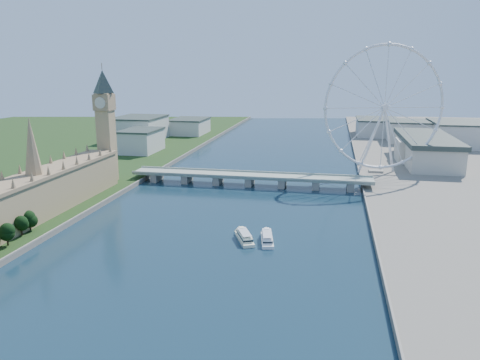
# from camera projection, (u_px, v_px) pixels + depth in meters

# --- Properties ---
(parliament_range) EXTENTS (24.00, 200.00, 70.00)m
(parliament_range) POSITION_uv_depth(u_px,v_px,m) (37.00, 195.00, 325.28)
(parliament_range) COLOR tan
(parliament_range) RESTS_ON ground
(big_ben) EXTENTS (20.02, 20.02, 110.00)m
(big_ben) POSITION_uv_depth(u_px,v_px,m) (105.00, 112.00, 417.08)
(big_ben) COLOR tan
(big_ben) RESTS_ON ground
(westminster_bridge) EXTENTS (220.00, 22.00, 9.50)m
(westminster_bridge) POSITION_uv_depth(u_px,v_px,m) (250.00, 178.00, 427.94)
(westminster_bridge) COLOR gray
(westminster_bridge) RESTS_ON ground
(london_eye) EXTENTS (113.60, 39.12, 124.30)m
(london_eye) POSITION_uv_depth(u_px,v_px,m) (385.00, 108.00, 443.65)
(london_eye) COLOR silver
(london_eye) RESTS_ON ground
(county_hall) EXTENTS (54.00, 144.00, 35.00)m
(county_hall) POSITION_uv_depth(u_px,v_px,m) (425.00, 164.00, 520.51)
(county_hall) COLOR beige
(county_hall) RESTS_ON ground
(city_skyline) EXTENTS (505.00, 280.00, 32.00)m
(city_skyline) POSITION_uv_depth(u_px,v_px,m) (309.00, 131.00, 666.23)
(city_skyline) COLOR beige
(city_skyline) RESTS_ON ground
(tour_boat_near) EXTENTS (18.32, 29.32, 6.35)m
(tour_boat_near) POSITION_uv_depth(u_px,v_px,m) (244.00, 241.00, 290.84)
(tour_boat_near) COLOR white
(tour_boat_near) RESTS_ON ground
(tour_boat_far) EXTENTS (12.39, 29.50, 6.32)m
(tour_boat_far) POSITION_uv_depth(u_px,v_px,m) (267.00, 242.00, 288.82)
(tour_boat_far) COLOR white
(tour_boat_far) RESTS_ON ground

